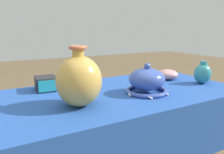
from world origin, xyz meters
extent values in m
cylinder|color=olive|center=(0.61, 0.28, 0.34)|extent=(0.04, 0.04, 0.67)
cube|color=olive|center=(0.00, 0.00, 0.69)|extent=(1.32, 0.67, 0.03)
cube|color=#234C9E|center=(0.00, 0.00, 0.71)|extent=(1.34, 0.69, 0.01)
cube|color=#234C9E|center=(0.00, -0.35, 0.56)|extent=(1.34, 0.01, 0.31)
ellipsoid|color=gold|center=(-0.28, -0.11, 0.82)|extent=(0.20, 0.20, 0.23)
cylinder|color=gold|center=(-0.28, -0.11, 0.95)|extent=(0.05, 0.05, 0.04)
torus|color=#BC6642|center=(-0.28, -0.11, 0.97)|extent=(0.08, 0.08, 0.02)
torus|color=#3851A8|center=(0.10, -0.10, 0.72)|extent=(0.22, 0.22, 0.02)
ellipsoid|color=#3851A8|center=(0.10, -0.10, 0.79)|extent=(0.19, 0.19, 0.12)
sphere|color=#3851A8|center=(0.10, -0.10, 0.86)|extent=(0.03, 0.03, 0.03)
cone|color=white|center=(0.22, -0.10, 0.72)|extent=(0.01, 0.03, 0.03)
cone|color=white|center=(0.16, 0.00, 0.72)|extent=(0.03, 0.03, 0.03)
cone|color=white|center=(0.05, 0.00, 0.72)|extent=(0.03, 0.03, 0.03)
cone|color=white|center=(-0.01, -0.10, 0.72)|extent=(0.01, 0.03, 0.03)
cone|color=white|center=(0.05, -0.20, 0.72)|extent=(0.03, 0.03, 0.03)
cone|color=white|center=(0.16, -0.20, 0.72)|extent=(0.03, 0.03, 0.03)
cube|color=#232328|center=(-0.35, 0.23, 0.75)|extent=(0.12, 0.13, 0.08)
cube|color=teal|center=(-0.36, 0.16, 0.75)|extent=(0.10, 0.01, 0.06)
ellipsoid|color=#D19399|center=(0.43, 0.09, 0.74)|extent=(0.14, 0.14, 0.07)
ellipsoid|color=teal|center=(0.54, -0.10, 0.77)|extent=(0.10, 0.10, 0.12)
cylinder|color=teal|center=(0.54, -0.10, 0.84)|extent=(0.04, 0.04, 0.02)
camera|label=1|loc=(-0.61, -0.99, 1.04)|focal=35.00mm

